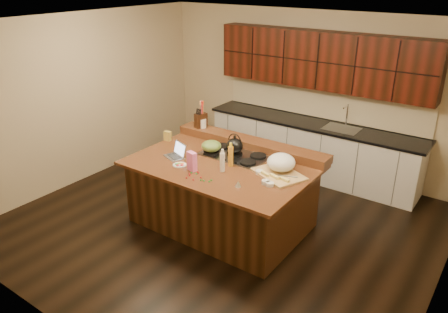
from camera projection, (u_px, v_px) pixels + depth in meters
The scene contains 34 objects.
room at pixel (222, 133), 5.61m from camera, with size 5.52×5.02×2.72m.
island at pixel (222, 194), 5.96m from camera, with size 2.40×1.60×0.92m.
back_ledge at pixel (250, 143), 6.28m from camera, with size 2.40×0.30×0.12m, color black.
cooktop at pixel (235, 155), 5.99m from camera, with size 0.92×0.52×0.05m.
back_counter at pixel (314, 119), 7.26m from camera, with size 3.70×0.66×2.40m.
kettle at pixel (235, 146), 5.94m from camera, with size 0.23×0.23×0.21m, color black.
green_bowl at pixel (211, 146), 6.02m from camera, with size 0.28×0.28×0.15m, color #56762F.
laptop at pixel (177, 153), 5.96m from camera, with size 0.34×0.31×0.19m.
oil_bottle at pixel (231, 156), 5.65m from camera, with size 0.07×0.07×0.27m, color gold.
vinegar_bottle at pixel (222, 162), 5.50m from camera, with size 0.06×0.06×0.25m, color silver.
wooden_tray at pixel (281, 165), 5.46m from camera, with size 0.75×0.66×0.25m.
ramekin_a at pixel (266, 182), 5.22m from camera, with size 0.10×0.10×0.04m, color white.
ramekin_b at pixel (270, 184), 5.17m from camera, with size 0.10×0.10×0.04m, color white.
ramekin_c at pixel (260, 172), 5.47m from camera, with size 0.10×0.10×0.04m, color white.
strainer_bowl at pixel (283, 162), 5.72m from camera, with size 0.24×0.24×0.09m, color #996B3F.
kitchen_timer at pixel (238, 184), 5.15m from camera, with size 0.08×0.08×0.07m, color silver.
pink_bag at pixel (192, 161), 5.53m from camera, with size 0.13×0.07×0.25m, color pink.
candy_plate at pixel (180, 165), 5.71m from camera, with size 0.18×0.18×0.01m, color white.
package_box at pixel (168, 136), 6.52m from camera, with size 0.10×0.07×0.14m, color gold.
utensil_crock at pixel (202, 123), 6.69m from camera, with size 0.12×0.12×0.14m, color white.
knife_block at pixel (201, 120), 6.69m from camera, with size 0.11×0.18×0.22m, color black.
gumdrop_0 at pixel (190, 175), 5.41m from camera, with size 0.02×0.02×0.02m, color red.
gumdrop_1 at pixel (204, 181), 5.28m from camera, with size 0.02×0.02×0.02m, color #198C26.
gumdrop_2 at pixel (189, 174), 5.46m from camera, with size 0.02×0.02×0.02m, color red.
gumdrop_3 at pixel (209, 181), 5.26m from camera, with size 0.02×0.02×0.02m, color #198C26.
gumdrop_4 at pixel (201, 177), 5.36m from camera, with size 0.02×0.02×0.02m, color red.
gumdrop_5 at pixel (211, 180), 5.29m from camera, with size 0.02×0.02×0.02m, color #198C26.
gumdrop_6 at pixel (193, 180), 5.31m from camera, with size 0.02×0.02×0.02m, color red.
gumdrop_7 at pixel (196, 174), 5.46m from camera, with size 0.02×0.02×0.02m, color #198C26.
gumdrop_8 at pixel (198, 172), 5.51m from camera, with size 0.02×0.02×0.02m, color red.
gumdrop_9 at pixel (191, 173), 5.49m from camera, with size 0.02×0.02×0.02m, color #198C26.
gumdrop_10 at pixel (187, 178), 5.36m from camera, with size 0.02×0.02×0.02m, color red.
gumdrop_11 at pixel (201, 180), 5.30m from camera, with size 0.02×0.02×0.02m, color #198C26.
gumdrop_12 at pixel (199, 173), 5.49m from camera, with size 0.02×0.02×0.02m, color red.
Camera 1 is at (3.08, -4.28, 3.29)m, focal length 35.00 mm.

